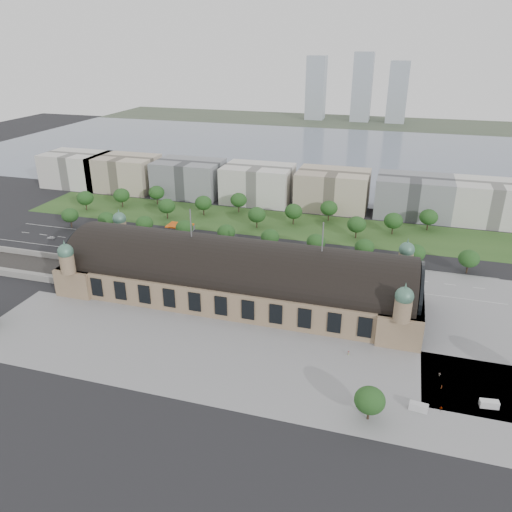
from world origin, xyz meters
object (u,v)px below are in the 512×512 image
(pedestrian_0, at_px, (348,353))
(pedestrian_3, at_px, (441,408))
(parked_car_6, at_px, (219,267))
(van_east, at_px, (488,404))
(parked_car_0, at_px, (147,261))
(traffic_car_3, at_px, (227,248))
(traffic_car_4, at_px, (247,263))
(traffic_car_5, at_px, (325,268))
(petrol_station, at_px, (184,227))
(parked_car_4, at_px, (149,258))
(pedestrian_2, at_px, (440,374))
(van_south, at_px, (417,407))
(parked_car_1, at_px, (134,256))
(parked_car_2, at_px, (166,263))
(pedestrian_4, at_px, (374,403))
(parked_car_3, at_px, (133,256))
(traffic_car_0, at_px, (51,238))
(traffic_car_2, at_px, (144,248))
(traffic_car_1, at_px, (127,237))
(parked_car_5, at_px, (185,266))
(bus_west, at_px, (267,267))
(bus_east, at_px, (340,278))
(bus_mid, at_px, (278,270))
(pedestrian_1, at_px, (442,387))

(pedestrian_0, height_order, pedestrian_3, pedestrian_3)
(parked_car_6, xyz_separation_m, van_east, (112.13, -69.51, 0.43))
(parked_car_0, bearing_deg, traffic_car_3, 97.13)
(traffic_car_4, xyz_separation_m, traffic_car_5, (37.35, 5.61, -0.13))
(petrol_station, distance_m, parked_car_4, 40.55)
(petrol_station, distance_m, pedestrian_2, 166.81)
(pedestrian_0, bearing_deg, pedestrian_2, -28.43)
(petrol_station, relative_size, van_south, 2.45)
(parked_car_1, xyz_separation_m, pedestrian_2, (144.53, -58.11, 0.15))
(parked_car_4, height_order, pedestrian_3, pedestrian_3)
(traffic_car_4, distance_m, parked_car_2, 39.74)
(pedestrian_0, xyz_separation_m, pedestrian_4, (10.59, -23.96, 0.01))
(parked_car_0, relative_size, parked_car_3, 1.17)
(traffic_car_0, distance_m, traffic_car_2, 56.04)
(traffic_car_1, height_order, traffic_car_2, traffic_car_1)
(petrol_station, relative_size, traffic_car_2, 2.44)
(petrol_station, xyz_separation_m, van_east, (148.03, -109.80, -1.82))
(parked_car_5, relative_size, pedestrian_0, 2.97)
(van_east, bearing_deg, parked_car_2, 147.05)
(traffic_car_0, relative_size, parked_car_5, 0.87)
(parked_car_2, bearing_deg, traffic_car_3, 111.65)
(parked_car_5, relative_size, bus_west, 0.38)
(bus_east, bearing_deg, traffic_car_1, 84.67)
(traffic_car_3, xyz_separation_m, parked_car_0, (-32.74, -26.71, 0.13))
(traffic_car_2, xyz_separation_m, parked_car_6, (45.82, -10.44, -0.09))
(parked_car_4, height_order, van_east, van_east)
(traffic_car_0, distance_m, parked_car_6, 102.25)
(parked_car_1, bearing_deg, bus_west, 71.06)
(bus_west, xyz_separation_m, bus_mid, (5.77, -1.52, -0.02))
(parked_car_0, xyz_separation_m, bus_west, (59.49, 7.52, 0.97))
(bus_east, distance_m, pedestrian_1, 78.76)
(traffic_car_1, distance_m, parked_car_1, 26.46)
(bus_east, xyz_separation_m, van_east, (54.13, -71.86, -0.75))
(parked_car_4, relative_size, pedestrian_4, 2.90)
(traffic_car_3, relative_size, bus_east, 0.34)
(bus_mid, bearing_deg, pedestrian_1, -131.59)
(parked_car_6, bearing_deg, bus_east, 69.37)
(traffic_car_4, relative_size, van_east, 0.85)
(bus_mid, height_order, bus_east, bus_east)
(parked_car_0, bearing_deg, pedestrian_2, 36.11)
(parked_car_6, height_order, pedestrian_4, pedestrian_4)
(bus_mid, distance_m, bus_east, 29.19)
(traffic_car_4, height_order, parked_car_0, traffic_car_4)
(traffic_car_4, relative_size, traffic_car_5, 1.15)
(van_east, distance_m, van_south, 21.62)
(traffic_car_5, bearing_deg, parked_car_3, 89.99)
(pedestrian_0, bearing_deg, parked_car_6, 120.05)
(petrol_station, bearing_deg, parked_car_1, -103.73)
(traffic_car_5, bearing_deg, traffic_car_1, 77.96)
(parked_car_4, distance_m, bus_west, 60.06)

